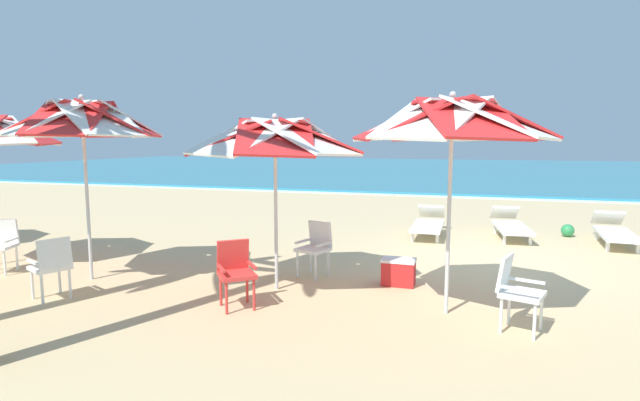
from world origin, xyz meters
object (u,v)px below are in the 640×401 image
at_px(plastic_chair_0, 516,288).
at_px(beach_umbrella_2, 83,121).
at_px(plastic_chair_1, 316,245).
at_px(beach_umbrella_0, 452,122).
at_px(plastic_chair_2, 236,269).
at_px(plastic_chair_3, 52,264).
at_px(plastic_chair_4, 1,242).
at_px(sun_lounger_1, 510,225).
at_px(cooler_box, 399,272).
at_px(beach_ball, 568,230).
at_px(sun_lounger_0, 615,231).
at_px(sun_lounger_2, 428,223).
at_px(beach_umbrella_1, 275,138).

height_order(plastic_chair_0, beach_umbrella_2, beach_umbrella_2).
bearing_deg(plastic_chair_1, beach_umbrella_0, -28.70).
height_order(plastic_chair_2, plastic_chair_3, same).
height_order(plastic_chair_4, sun_lounger_1, plastic_chair_4).
height_order(beach_umbrella_0, cooler_box, beach_umbrella_0).
bearing_deg(beach_umbrella_2, sun_lounger_1, 40.72).
height_order(beach_umbrella_2, beach_ball, beach_umbrella_2).
distance_m(plastic_chair_3, sun_lounger_0, 10.43).
bearing_deg(sun_lounger_0, plastic_chair_0, -112.62).
xyz_separation_m(plastic_chair_2, sun_lounger_1, (3.73, 6.04, -0.22)).
xyz_separation_m(beach_umbrella_2, beach_ball, (7.72, 6.00, -2.31)).
xyz_separation_m(plastic_chair_2, sun_lounger_2, (1.96, 5.70, -0.22)).
height_order(plastic_chair_0, cooler_box, plastic_chair_0).
bearing_deg(plastic_chair_2, cooler_box, 40.31).
bearing_deg(beach_ball, sun_lounger_1, -161.01).
relative_size(plastic_chair_2, plastic_chair_4, 1.00).
distance_m(plastic_chair_0, sun_lounger_0, 6.12).
bearing_deg(sun_lounger_1, beach_umbrella_1, -124.14).
bearing_deg(beach_umbrella_1, plastic_chair_2, -104.40).
bearing_deg(plastic_chair_0, sun_lounger_2, 104.82).
bearing_deg(sun_lounger_1, beach_umbrella_2, -139.28).
bearing_deg(cooler_box, plastic_chair_0, -42.16).
relative_size(beach_umbrella_2, cooler_box, 5.69).
xyz_separation_m(plastic_chair_2, sun_lounger_0, (5.76, 5.86, -0.22)).
bearing_deg(beach_ball, plastic_chair_3, -136.98).
distance_m(plastic_chair_4, beach_ball, 11.24).
relative_size(beach_umbrella_1, sun_lounger_0, 1.18).
relative_size(beach_umbrella_1, sun_lounger_1, 1.17).
relative_size(beach_umbrella_0, beach_ball, 9.63).
height_order(plastic_chair_3, sun_lounger_2, plastic_chair_3).
height_order(plastic_chair_3, sun_lounger_0, plastic_chair_3).
xyz_separation_m(plastic_chair_0, beach_umbrella_1, (-3.19, 0.64, 1.69)).
relative_size(plastic_chair_1, cooler_box, 1.73).
bearing_deg(sun_lounger_0, plastic_chair_3, -142.37).
distance_m(beach_umbrella_2, sun_lounger_1, 8.82).
relative_size(beach_umbrella_0, sun_lounger_0, 1.26).
distance_m(plastic_chair_1, sun_lounger_2, 4.24).
xyz_separation_m(beach_umbrella_2, sun_lounger_0, (8.51, 5.39, -2.17)).
bearing_deg(sun_lounger_1, plastic_chair_3, -133.58).
relative_size(beach_umbrella_1, plastic_chair_4, 2.96).
relative_size(beach_umbrella_2, sun_lounger_2, 1.32).
bearing_deg(plastic_chair_2, plastic_chair_1, 72.59).
height_order(beach_umbrella_2, plastic_chair_3, beach_umbrella_2).
bearing_deg(sun_lounger_1, sun_lounger_2, -169.12).
bearing_deg(cooler_box, plastic_chair_2, -139.69).
distance_m(beach_umbrella_2, cooler_box, 5.27).
bearing_deg(beach_umbrella_2, cooler_box, 13.80).
bearing_deg(sun_lounger_0, beach_umbrella_2, -147.61).
relative_size(beach_umbrella_0, sun_lounger_1, 1.25).
relative_size(beach_umbrella_0, sun_lounger_2, 1.28).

